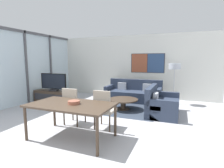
{
  "coord_description": "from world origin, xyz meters",
  "views": [
    {
      "loc": [
        2.28,
        -2.36,
        1.68
      ],
      "look_at": [
        0.31,
        2.6,
        0.95
      ],
      "focal_mm": 28.0,
      "sensor_mm": 36.0,
      "label": 1
    }
  ],
  "objects_px": {
    "sofa_side": "(160,105)",
    "fruit_bowl": "(74,102)",
    "tv_console": "(54,96)",
    "television": "(53,82)",
    "dining_chair_centre": "(104,108)",
    "coffee_table": "(123,101)",
    "floor_lamp": "(175,68)",
    "sofa_main": "(134,94)",
    "dining_chair_left": "(73,104)",
    "dining_table": "(71,107)"
  },
  "relations": [
    {
      "from": "dining_chair_centre",
      "to": "fruit_bowl",
      "type": "relative_size",
      "value": 3.83
    },
    {
      "from": "dining_chair_left",
      "to": "tv_console",
      "type": "bearing_deg",
      "value": 139.52
    },
    {
      "from": "sofa_side",
      "to": "tv_console",
      "type": "bearing_deg",
      "value": 89.48
    },
    {
      "from": "dining_table",
      "to": "coffee_table",
      "type": "bearing_deg",
      "value": 82.61
    },
    {
      "from": "dining_chair_left",
      "to": "fruit_bowl",
      "type": "distance_m",
      "value": 0.89
    },
    {
      "from": "sofa_side",
      "to": "fruit_bowl",
      "type": "relative_size",
      "value": 5.87
    },
    {
      "from": "tv_console",
      "to": "coffee_table",
      "type": "bearing_deg",
      "value": 0.87
    },
    {
      "from": "sofa_main",
      "to": "floor_lamp",
      "type": "xyz_separation_m",
      "value": [
        1.57,
        0.06,
        1.09
      ]
    },
    {
      "from": "tv_console",
      "to": "dining_chair_left",
      "type": "height_order",
      "value": "dining_chair_left"
    },
    {
      "from": "sofa_main",
      "to": "dining_chair_left",
      "type": "xyz_separation_m",
      "value": [
        -0.77,
        -3.26,
        0.26
      ]
    },
    {
      "from": "sofa_main",
      "to": "sofa_side",
      "type": "xyz_separation_m",
      "value": [
        1.25,
        -1.47,
        -0.0
      ]
    },
    {
      "from": "television",
      "to": "sofa_side",
      "type": "distance_m",
      "value": 4.2
    },
    {
      "from": "tv_console",
      "to": "dining_table",
      "type": "bearing_deg",
      "value": -44.29
    },
    {
      "from": "television",
      "to": "sofa_main",
      "type": "relative_size",
      "value": 0.53
    },
    {
      "from": "sofa_main",
      "to": "fruit_bowl",
      "type": "relative_size",
      "value": 8.86
    },
    {
      "from": "fruit_bowl",
      "to": "floor_lamp",
      "type": "distance_m",
      "value": 4.44
    },
    {
      "from": "television",
      "to": "coffee_table",
      "type": "distance_m",
      "value": 2.96
    },
    {
      "from": "tv_console",
      "to": "television",
      "type": "bearing_deg",
      "value": 90.0
    },
    {
      "from": "sofa_side",
      "to": "dining_chair_left",
      "type": "height_order",
      "value": "dining_chair_left"
    },
    {
      "from": "tv_console",
      "to": "sofa_side",
      "type": "bearing_deg",
      "value": -0.52
    },
    {
      "from": "tv_console",
      "to": "fruit_bowl",
      "type": "height_order",
      "value": "fruit_bowl"
    },
    {
      "from": "tv_console",
      "to": "dining_table",
      "type": "distance_m",
      "value": 3.63
    },
    {
      "from": "coffee_table",
      "to": "floor_lamp",
      "type": "bearing_deg",
      "value": 42.79
    },
    {
      "from": "dining_chair_centre",
      "to": "fruit_bowl",
      "type": "bearing_deg",
      "value": -117.53
    },
    {
      "from": "tv_console",
      "to": "fruit_bowl",
      "type": "bearing_deg",
      "value": -43.49
    },
    {
      "from": "sofa_side",
      "to": "fruit_bowl",
      "type": "distance_m",
      "value": 2.95
    },
    {
      "from": "dining_chair_centre",
      "to": "fruit_bowl",
      "type": "height_order",
      "value": "dining_chair_centre"
    },
    {
      "from": "television",
      "to": "dining_chair_centre",
      "type": "height_order",
      "value": "television"
    },
    {
      "from": "floor_lamp",
      "to": "dining_chair_centre",
      "type": "bearing_deg",
      "value": -113.91
    },
    {
      "from": "dining_chair_centre",
      "to": "floor_lamp",
      "type": "height_order",
      "value": "floor_lamp"
    },
    {
      "from": "sofa_side",
      "to": "floor_lamp",
      "type": "bearing_deg",
      "value": -11.69
    },
    {
      "from": "dining_table",
      "to": "fruit_bowl",
      "type": "relative_size",
      "value": 7.03
    },
    {
      "from": "television",
      "to": "dining_chair_left",
      "type": "distance_m",
      "value": 2.83
    },
    {
      "from": "television",
      "to": "coffee_table",
      "type": "relative_size",
      "value": 1.18
    },
    {
      "from": "fruit_bowl",
      "to": "coffee_table",
      "type": "bearing_deg",
      "value": 84.08
    },
    {
      "from": "tv_console",
      "to": "dining_chair_left",
      "type": "distance_m",
      "value": 2.84
    },
    {
      "from": "sofa_side",
      "to": "dining_table",
      "type": "height_order",
      "value": "sofa_side"
    },
    {
      "from": "sofa_main",
      "to": "coffee_table",
      "type": "height_order",
      "value": "sofa_main"
    },
    {
      "from": "dining_table",
      "to": "dining_chair_left",
      "type": "distance_m",
      "value": 0.83
    },
    {
      "from": "sofa_side",
      "to": "floor_lamp",
      "type": "xyz_separation_m",
      "value": [
        0.32,
        1.53,
        1.09
      ]
    },
    {
      "from": "sofa_side",
      "to": "floor_lamp",
      "type": "relative_size",
      "value": 0.96
    },
    {
      "from": "coffee_table",
      "to": "dining_table",
      "type": "xyz_separation_m",
      "value": [
        -0.33,
        -2.56,
        0.42
      ]
    },
    {
      "from": "dining_chair_centre",
      "to": "floor_lamp",
      "type": "distance_m",
      "value": 3.7
    },
    {
      "from": "dining_chair_left",
      "to": "fruit_bowl",
      "type": "relative_size",
      "value": 3.83
    },
    {
      "from": "television",
      "to": "dining_chair_left",
      "type": "relative_size",
      "value": 1.23
    },
    {
      "from": "sofa_main",
      "to": "coffee_table",
      "type": "distance_m",
      "value": 1.39
    },
    {
      "from": "dining_chair_centre",
      "to": "fruit_bowl",
      "type": "distance_m",
      "value": 0.84
    },
    {
      "from": "television",
      "to": "floor_lamp",
      "type": "distance_m",
      "value": 4.76
    },
    {
      "from": "dining_chair_left",
      "to": "dining_chair_centre",
      "type": "xyz_separation_m",
      "value": [
        0.87,
        0.03,
        0.0
      ]
    },
    {
      "from": "coffee_table",
      "to": "floor_lamp",
      "type": "distance_m",
      "value": 2.4
    }
  ]
}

